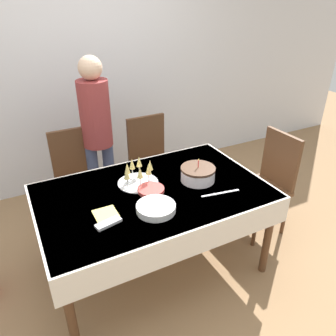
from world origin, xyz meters
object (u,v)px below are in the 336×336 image
birthday_cake (198,174)px  champagne_tray (138,173)px  dining_chair_right_end (268,179)px  plate_stack_dessert (151,190)px  dining_chair_far_left (78,176)px  dining_chair_far_right (151,160)px  plate_stack_main (156,208)px  person_standing (97,126)px

birthday_cake → champagne_tray: (-0.43, 0.17, 0.03)m
dining_chair_right_end → plate_stack_dessert: bearing=179.9°
dining_chair_far_left → dining_chair_far_right: size_ratio=1.00×
plate_stack_main → person_standing: (-0.04, 1.19, 0.18)m
dining_chair_far_left → plate_stack_dessert: (0.35, -0.85, 0.23)m
birthday_cake → person_standing: size_ratio=0.17×
dining_chair_right_end → champagne_tray: (-1.22, 0.15, 0.30)m
dining_chair_far_left → champagne_tray: size_ratio=3.08×
dining_chair_right_end → plate_stack_dessert: dining_chair_right_end is taller
dining_chair_far_left → person_standing: bearing=21.6°
plate_stack_dessert → person_standing: (-0.11, 0.95, 0.19)m
champagne_tray → plate_stack_dessert: champagne_tray is taller
dining_chair_right_end → person_standing: person_standing is taller
dining_chair_right_end → champagne_tray: bearing=172.8°
dining_chair_right_end → champagne_tray: size_ratio=3.08×
dining_chair_far_left → plate_stack_dessert: 0.95m
person_standing → champagne_tray: bearing=-84.7°
dining_chair_far_left → dining_chair_right_end: size_ratio=1.00×
dining_chair_far_left → plate_stack_main: bearing=-75.5°
dining_chair_right_end → dining_chair_far_right: bearing=132.9°
plate_stack_main → plate_stack_dessert: (0.07, 0.24, -0.01)m
dining_chair_far_left → plate_stack_main: (0.28, -1.09, 0.24)m
dining_chair_far_right → birthday_cake: size_ratio=3.60×
dining_chair_far_right → champagne_tray: (-0.43, -0.70, 0.30)m
dining_chair_far_right → birthday_cake: (0.00, -0.87, 0.27)m
plate_stack_main → dining_chair_right_end: bearing=10.8°
plate_stack_dessert → champagne_tray: bearing=103.6°
plate_stack_main → person_standing: 1.20m
dining_chair_far_right → plate_stack_dessert: (-0.39, -0.85, 0.23)m
dining_chair_far_left → birthday_cake: dining_chair_far_left is taller
dining_chair_far_left → person_standing: 0.49m
dining_chair_far_right → plate_stack_main: dining_chair_far_right is taller
plate_stack_dessert → person_standing: bearing=96.6°
dining_chair_far_left → plate_stack_dessert: size_ratio=4.87×
birthday_cake → champagne_tray: bearing=157.9°
birthday_cake → champagne_tray: birthday_cake is taller
dining_chair_right_end → birthday_cake: bearing=-178.5°
dining_chair_far_right → person_standing: size_ratio=0.61×
birthday_cake → dining_chair_right_end: bearing=1.5°
dining_chair_far_right → plate_stack_dessert: 0.96m
dining_chair_right_end → dining_chair_far_left: bearing=151.0°
champagne_tray → dining_chair_right_end: bearing=-7.2°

